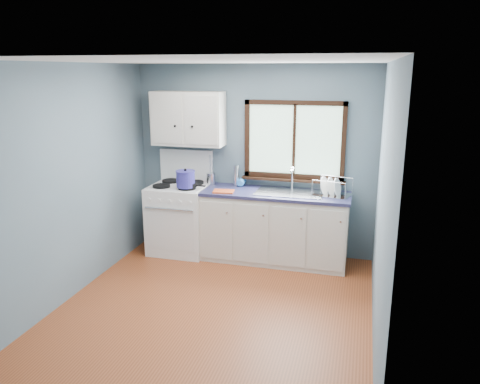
% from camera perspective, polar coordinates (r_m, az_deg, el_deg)
% --- Properties ---
extents(floor, '(3.20, 3.60, 0.02)m').
position_cam_1_polar(floor, '(5.02, -3.33, -14.34)').
color(floor, brown).
rests_on(floor, ground).
extents(ceiling, '(3.20, 3.60, 0.02)m').
position_cam_1_polar(ceiling, '(4.39, -3.83, 15.79)').
color(ceiling, white).
rests_on(ceiling, wall_back).
extents(wall_back, '(3.20, 0.02, 2.50)m').
position_cam_1_polar(wall_back, '(6.24, 1.73, 3.86)').
color(wall_back, slate).
rests_on(wall_back, ground).
extents(wall_front, '(3.20, 0.02, 2.50)m').
position_cam_1_polar(wall_front, '(2.98, -14.82, -9.05)').
color(wall_front, slate).
rests_on(wall_front, ground).
extents(wall_left, '(0.02, 3.60, 2.50)m').
position_cam_1_polar(wall_left, '(5.27, -20.40, 0.89)').
color(wall_left, slate).
rests_on(wall_left, ground).
extents(wall_right, '(0.02, 3.60, 2.50)m').
position_cam_1_polar(wall_right, '(4.32, 17.13, -1.73)').
color(wall_right, slate).
rests_on(wall_right, ground).
extents(gas_range, '(0.76, 0.69, 1.36)m').
position_cam_1_polar(gas_range, '(6.40, -7.34, -2.97)').
color(gas_range, white).
rests_on(gas_range, floor).
extents(base_cabinets, '(1.85, 0.60, 0.88)m').
position_cam_1_polar(base_cabinets, '(6.09, 4.24, -4.66)').
color(base_cabinets, beige).
rests_on(base_cabinets, floor).
extents(countertop, '(1.89, 0.64, 0.04)m').
position_cam_1_polar(countertop, '(5.94, 4.32, -0.20)').
color(countertop, '#1E1E3F').
rests_on(countertop, base_cabinets).
extents(sink, '(0.84, 0.46, 0.44)m').
position_cam_1_polar(sink, '(5.93, 6.03, -0.69)').
color(sink, silver).
rests_on(sink, countertop).
extents(window, '(1.36, 0.10, 1.03)m').
position_cam_1_polar(window, '(6.07, 6.61, 5.61)').
color(window, '#9EC6A8').
rests_on(window, wall_back).
extents(upper_cabinets, '(0.95, 0.35, 0.70)m').
position_cam_1_polar(upper_cabinets, '(6.24, -6.34, 8.88)').
color(upper_cabinets, beige).
rests_on(upper_cabinets, wall_back).
extents(skillet, '(0.40, 0.29, 0.05)m').
position_cam_1_polar(skillet, '(6.08, -6.43, 0.92)').
color(skillet, black).
rests_on(skillet, gas_range).
extents(stockpot, '(0.27, 0.27, 0.24)m').
position_cam_1_polar(stockpot, '(6.03, -6.66, 1.62)').
color(stockpot, navy).
rests_on(stockpot, gas_range).
extents(utensil_crock, '(0.14, 0.14, 0.40)m').
position_cam_1_polar(utensil_crock, '(6.32, -3.54, 1.66)').
color(utensil_crock, silver).
rests_on(utensil_crock, countertop).
extents(thermos, '(0.07, 0.07, 0.28)m').
position_cam_1_polar(thermos, '(6.21, -0.47, 2.00)').
color(thermos, silver).
rests_on(thermos, countertop).
extents(soap_bottle, '(0.10, 0.10, 0.27)m').
position_cam_1_polar(soap_bottle, '(6.14, -0.02, 1.82)').
color(soap_bottle, '#3689D9').
rests_on(soap_bottle, countertop).
extents(dish_towel, '(0.28, 0.22, 0.02)m').
position_cam_1_polar(dish_towel, '(5.92, -2.03, 0.07)').
color(dish_towel, '#C94B21').
rests_on(dish_towel, countertop).
extents(dish_rack, '(0.50, 0.43, 0.23)m').
position_cam_1_polar(dish_rack, '(5.86, 11.09, 0.16)').
color(dish_rack, silver).
rests_on(dish_rack, countertop).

